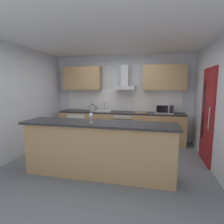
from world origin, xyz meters
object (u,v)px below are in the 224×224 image
at_px(sink, 104,111).
at_px(wine_glass, 91,116).
at_px(range_hood, 125,82).
at_px(chopping_board, 140,112).
at_px(refrigerator, 80,126).
at_px(kettle, 92,108).
at_px(oven, 124,127).
at_px(microwave, 164,108).

height_order(sink, wine_glass, wine_glass).
bearing_deg(range_hood, chopping_board, -17.69).
bearing_deg(refrigerator, kettle, -3.97).
bearing_deg(sink, kettle, -172.70).
distance_m(oven, chopping_board, 0.66).
bearing_deg(range_hood, oven, -90.00).
relative_size(microwave, kettle, 1.73).
bearing_deg(wine_glass, microwave, 57.82).
relative_size(sink, wine_glass, 2.81).
relative_size(microwave, chopping_board, 1.47).
height_order(refrigerator, range_hood, range_hood).
height_order(refrigerator, kettle, kettle).
relative_size(refrigerator, sink, 1.70).
distance_m(sink, range_hood, 1.07).
height_order(kettle, chopping_board, kettle).
relative_size(microwave, wine_glass, 2.81).
relative_size(kettle, range_hood, 0.40).
bearing_deg(chopping_board, kettle, -179.61).
height_order(oven, microwave, microwave).
xyz_separation_m(refrigerator, wine_glass, (1.17, -2.23, 0.71)).
xyz_separation_m(range_hood, wine_glass, (-0.25, -2.37, -0.65)).
bearing_deg(microwave, oven, 178.60).
distance_m(refrigerator, microwave, 2.64).
xyz_separation_m(microwave, range_hood, (-1.14, 0.16, 0.74)).
height_order(microwave, chopping_board, microwave).
xyz_separation_m(oven, wine_glass, (-0.25, -2.24, 0.68)).
xyz_separation_m(refrigerator, kettle, (0.45, -0.03, 0.58)).
bearing_deg(microwave, chopping_board, 179.64).
bearing_deg(range_hood, wine_glass, -95.92).
relative_size(range_hood, wine_glass, 4.05).
relative_size(sink, range_hood, 0.69).
height_order(oven, wine_glass, wine_glass).
distance_m(oven, sink, 0.78).
distance_m(microwave, chopping_board, 0.68).
relative_size(refrigerator, wine_glass, 4.78).
distance_m(refrigerator, sink, 0.94).
xyz_separation_m(kettle, wine_glass, (0.73, -2.20, 0.13)).
distance_m(refrigerator, range_hood, 1.97).
xyz_separation_m(sink, chopping_board, (1.10, -0.03, -0.02)).
height_order(sink, kettle, sink).
height_order(range_hood, chopping_board, range_hood).
bearing_deg(range_hood, kettle, -170.47).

